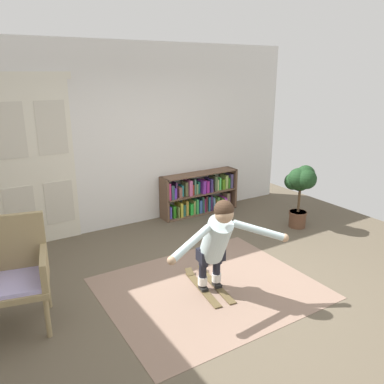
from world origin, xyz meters
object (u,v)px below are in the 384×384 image
at_px(wicker_chair, 16,271).
at_px(person_skier, 217,239).
at_px(potted_plant, 300,184).
at_px(bookshelf, 199,195).
at_px(skis_pair, 208,285).

relative_size(wicker_chair, person_skier, 0.79).
relative_size(potted_plant, person_skier, 0.74).
distance_m(wicker_chair, potted_plant, 4.31).
xyz_separation_m(bookshelf, potted_plant, (1.02, -1.40, 0.38)).
relative_size(bookshelf, potted_plant, 1.41).
distance_m(bookshelf, skis_pair, 2.57).
bearing_deg(person_skier, potted_plant, 23.10).
bearing_deg(person_skier, bookshelf, 61.38).
distance_m(potted_plant, skis_pair, 2.54).
relative_size(skis_pair, person_skier, 0.63).
height_order(skis_pair, person_skier, person_skier).
height_order(wicker_chair, potted_plant, wicker_chair).
xyz_separation_m(wicker_chair, person_skier, (1.96, -0.64, 0.12)).
bearing_deg(skis_pair, bookshelf, 59.79).
bearing_deg(skis_pair, person_skier, -97.97).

